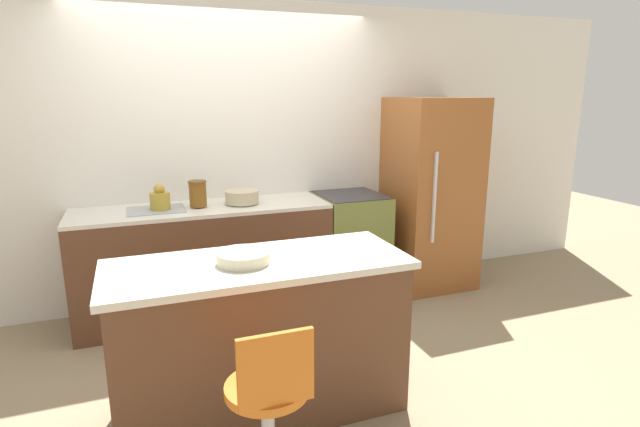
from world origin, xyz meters
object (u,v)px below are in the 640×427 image
Objects in this scene: oven_range at (350,244)px; refrigerator at (430,194)px; mixing_bowl at (242,197)px; stool_chair at (269,419)px; kettle at (160,199)px.

oven_range is 0.52× the size of refrigerator.
mixing_bowl is (-1.00, -0.01, 0.52)m from oven_range.
oven_range is 0.92m from refrigerator.
stool_chair is 4.47× the size of kettle.
mixing_bowl is (-1.80, 0.04, 0.09)m from refrigerator.
mixing_bowl reaches higher than oven_range.
oven_range reaches higher than stool_chair.
refrigerator is 8.75× the size of kettle.
stool_chair is 2.27m from kettle.
oven_range is 1.02× the size of stool_chair.
kettle is 0.65m from mixing_bowl.
oven_range is 3.38× the size of mixing_bowl.
refrigerator is at bearing 44.58° from stool_chair.
refrigerator reaches higher than stool_chair.
kettle reaches higher than oven_range.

